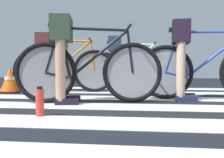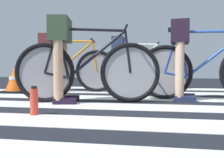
% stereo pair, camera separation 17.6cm
% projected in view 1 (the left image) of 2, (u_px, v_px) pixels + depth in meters
% --- Properties ---
extents(ground, '(18.00, 14.00, 0.02)m').
position_uv_depth(ground, '(116.00, 107.00, 2.68)').
color(ground, black).
extents(crosswalk_markings, '(5.38, 5.00, 0.00)m').
position_uv_depth(crosswalk_markings, '(114.00, 107.00, 2.62)').
color(crosswalk_markings, silver).
rests_on(crosswalk_markings, ground).
extents(bicycle_1_of_4, '(1.72, 0.55, 0.93)m').
position_uv_depth(bicycle_1_of_4, '(89.00, 70.00, 2.90)').
color(bicycle_1_of_4, black).
rests_on(bicycle_1_of_4, ground).
extents(cyclist_1_of_4, '(0.37, 0.44, 1.00)m').
position_uv_depth(cyclist_1_of_4, '(62.00, 48.00, 2.87)').
color(cyclist_1_of_4, tan).
rests_on(cyclist_1_of_4, ground).
extents(bicycle_2_of_4, '(1.73, 0.52, 0.93)m').
position_uv_depth(bicycle_2_of_4, '(206.00, 70.00, 3.14)').
color(bicycle_2_of_4, black).
rests_on(bicycle_2_of_4, ground).
extents(cyclist_2_of_4, '(0.35, 0.43, 1.01)m').
position_uv_depth(cyclist_2_of_4, '(181.00, 49.00, 3.19)').
color(cyclist_2_of_4, beige).
rests_on(cyclist_2_of_4, ground).
extents(bicycle_3_of_4, '(1.73, 0.52, 0.93)m').
position_uv_depth(bicycle_3_of_4, '(64.00, 69.00, 4.16)').
color(bicycle_3_of_4, black).
rests_on(bicycle_3_of_4, ground).
extents(cyclist_3_of_4, '(0.35, 0.43, 0.98)m').
position_uv_depth(cyclist_3_of_4, '(45.00, 54.00, 4.15)').
color(cyclist_3_of_4, brown).
rests_on(cyclist_3_of_4, ground).
extents(bicycle_4_of_4, '(1.74, 0.52, 0.93)m').
position_uv_depth(bicycle_4_of_4, '(131.00, 69.00, 4.82)').
color(bicycle_4_of_4, black).
rests_on(bicycle_4_of_4, ground).
extents(cyclist_4_of_4, '(0.32, 0.41, 1.01)m').
position_uv_depth(cyclist_4_of_4, '(115.00, 55.00, 4.84)').
color(cyclist_4_of_4, beige).
rests_on(cyclist_4_of_4, ground).
extents(water_bottle, '(0.07, 0.07, 0.26)m').
position_uv_depth(water_bottle, '(40.00, 102.00, 2.12)').
color(water_bottle, red).
rests_on(water_bottle, ground).
extents(traffic_cone, '(0.38, 0.38, 0.43)m').
position_uv_depth(traffic_cone, '(10.00, 80.00, 4.13)').
color(traffic_cone, black).
rests_on(traffic_cone, ground).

